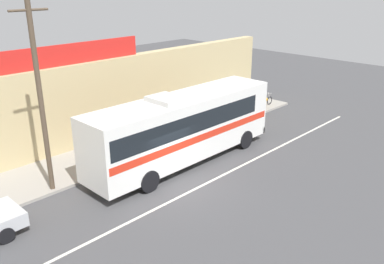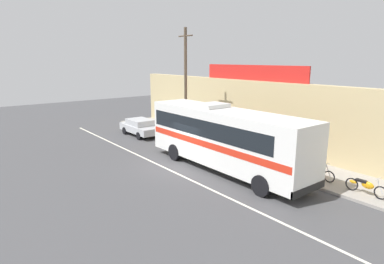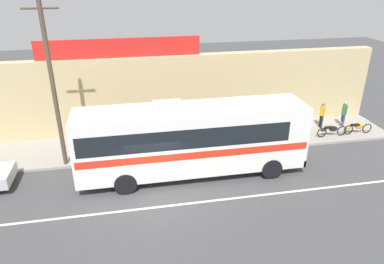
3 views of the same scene
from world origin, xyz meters
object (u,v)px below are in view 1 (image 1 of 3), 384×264
Objects in this scene: motorcycle_purple at (251,106)px; motorcycle_blue at (229,113)px; motorcycle_green at (265,101)px; intercity_bus at (182,125)px; utility_pole at (40,96)px; pedestrian_near_shop at (236,94)px; motorcycle_black at (202,121)px; pedestrian_far_left at (250,91)px.

motorcycle_purple is 2.29m from motorcycle_blue.
motorcycle_purple is 1.03× the size of motorcycle_green.
utility_pole is at bearing 162.31° from intercity_bus.
utility_pole is at bearing -173.50° from pedestrian_near_shop.
intercity_bus is 5.88× the size of motorcycle_green.
motorcycle_green is at bearing 1.42° from motorcycle_purple.
utility_pole is (-6.32, 2.01, 2.41)m from intercity_bus.
intercity_bus is 5.72× the size of motorcycle_purple.
motorcycle_black and motorcycle_blue have the same top height.
motorcycle_purple is at bearing -3.63° from motorcycle_blue.
motorcycle_blue is (-2.29, 0.14, 0.00)m from motorcycle_purple.
motorcycle_purple is 1.77m from motorcycle_green.
pedestrian_near_shop is (15.57, 1.78, -3.34)m from utility_pole.
pedestrian_far_left is at bearing 16.01° from motorcycle_blue.
pedestrian_near_shop is 0.99× the size of pedestrian_far_left.
pedestrian_far_left is (17.01, 1.63, -3.33)m from utility_pole.
motorcycle_green is at bearing -37.64° from pedestrian_near_shop.
motorcycle_black is 6.60m from motorcycle_green.
motorcycle_purple and motorcycle_black have the same top height.
motorcycle_blue is 3.97m from pedestrian_far_left.
motorcycle_green is 4.06m from motorcycle_blue.
intercity_bus is 1.33× the size of utility_pole.
pedestrian_near_shop is at bearing 87.95° from motorcycle_purple.
intercity_bus reaches higher than motorcycle_black.
motorcycle_purple is 1.00× the size of motorcycle_blue.
motorcycle_green is (6.59, -0.20, 0.00)m from motorcycle_black.
utility_pole is 11.41m from motorcycle_black.
motorcycle_green is (17.30, 0.45, -3.91)m from utility_pole.
utility_pole reaches higher than motorcycle_black.
intercity_bus is at bearing -157.73° from pedestrian_near_shop.
pedestrian_far_left reaches higher than motorcycle_purple.
utility_pole is at bearing -177.64° from motorcycle_blue.
motorcycle_purple and motorcycle_green have the same top height.
motorcycle_purple is at bearing -140.46° from pedestrian_far_left.
motorcycle_green is 0.98× the size of motorcycle_blue.
utility_pole is 4.43× the size of motorcycle_green.
motorcycle_black is at bearing 31.27° from intercity_bus.
intercity_bus is 6.43× the size of pedestrian_far_left.
motorcycle_blue is (6.92, 2.56, -1.50)m from intercity_bus.
pedestrian_near_shop is at bearing 22.27° from intercity_bus.
utility_pole is 17.41m from pedestrian_far_left.
pedestrian_far_left is (10.69, 3.64, -0.91)m from intercity_bus.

